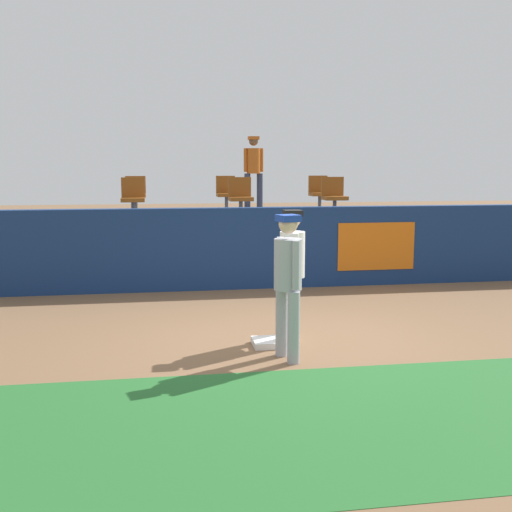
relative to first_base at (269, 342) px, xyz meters
name	(u,v)px	position (x,y,z in m)	size (l,w,h in m)	color
ground_plane	(286,342)	(0.25, 0.10, -0.04)	(60.00, 60.00, 0.00)	brown
grass_foreground_strip	(344,420)	(0.25, -2.37, -0.04)	(18.00, 2.80, 0.01)	#26662B
first_base	(269,342)	(0.00, 0.00, 0.00)	(0.40, 0.40, 0.08)	white
player_fielder_home	(292,266)	(0.35, 0.22, 0.94)	(0.33, 0.53, 1.70)	white
player_runner_visitor	(288,277)	(0.12, -0.58, 0.94)	(0.40, 0.46, 1.70)	#9EA3AD
field_wall	(247,248)	(0.26, 3.69, 0.71)	(18.00, 0.26, 1.50)	navy
bleacher_platform	(230,240)	(0.25, 6.27, 0.55)	(18.00, 4.80, 1.18)	#59595E
seat_front_left	(133,196)	(-1.82, 5.14, 1.62)	(0.46, 0.44, 0.84)	#4C4C51
seat_front_center	(240,195)	(0.34, 5.14, 1.62)	(0.47, 0.44, 0.84)	#4C4C51
seat_back_center	(226,192)	(0.25, 6.94, 1.62)	(0.44, 0.44, 0.84)	#4C4C51
seat_back_left	(136,192)	(-1.83, 6.94, 1.62)	(0.46, 0.44, 0.84)	#4C4C51
seat_front_right	(334,194)	(2.33, 5.14, 1.62)	(0.48, 0.44, 0.84)	#4C4C51
seat_back_right	(319,191)	(2.50, 6.94, 1.62)	(0.46, 0.44, 0.84)	#4C4C51
spectator_hooded	(254,167)	(1.05, 7.87, 2.19)	(0.50, 0.37, 1.80)	#33384C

